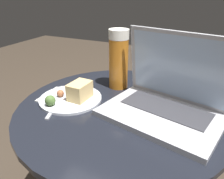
% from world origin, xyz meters
% --- Properties ---
extents(table, '(0.72, 0.72, 0.56)m').
position_xyz_m(table, '(0.00, 0.00, 0.44)').
color(table, '#9E9EA3').
rests_on(table, ground_plane).
extents(napkin, '(0.19, 0.14, 0.00)m').
position_xyz_m(napkin, '(-0.21, -0.03, 0.56)').
color(napkin, white).
rests_on(napkin, table).
extents(laptop, '(0.40, 0.32, 0.26)m').
position_xyz_m(laptop, '(0.14, 0.02, 0.61)').
color(laptop, '#B2B2B7').
rests_on(laptop, table).
extents(beer_glass, '(0.08, 0.08, 0.23)m').
position_xyz_m(beer_glass, '(-0.08, 0.15, 0.68)').
color(beer_glass, '#C6701E').
rests_on(beer_glass, table).
extents(snack_plate, '(0.23, 0.23, 0.07)m').
position_xyz_m(snack_plate, '(-0.18, -0.03, 0.58)').
color(snack_plate, silver).
rests_on(snack_plate, table).
extents(fork, '(0.07, 0.16, 0.00)m').
position_xyz_m(fork, '(-0.21, -0.09, 0.56)').
color(fork, '#B2B2B7').
rests_on(fork, table).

